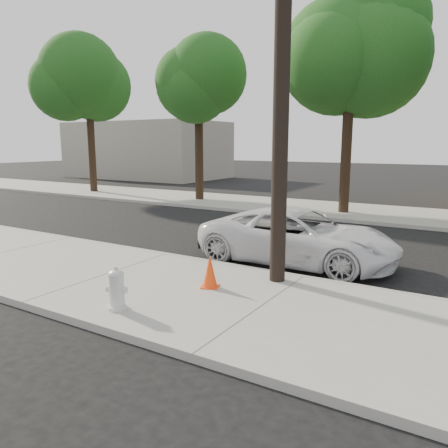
{
  "coord_description": "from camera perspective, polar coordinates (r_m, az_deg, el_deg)",
  "views": [
    {
      "loc": [
        7.44,
        -11.26,
        3.15
      ],
      "look_at": [
        1.42,
        -1.39,
        1.0
      ],
      "focal_mm": 35.0,
      "sensor_mm": 36.0,
      "label": 1
    }
  ],
  "objects": [
    {
      "name": "near_sidewalk",
      "position": [
        10.64,
        -14.94,
        -6.63
      ],
      "size": [
        90.0,
        4.4,
        0.15
      ],
      "primitive_type": "cube",
      "color": "gray",
      "rests_on": "ground"
    },
    {
      "name": "curb_near",
      "position": [
        12.19,
        -7.46,
        -4.16
      ],
      "size": [
        90.0,
        0.12,
        0.16
      ],
      "primitive_type": "cube",
      "color": "#9E9B93",
      "rests_on": "ground"
    },
    {
      "name": "traffic_cone",
      "position": [
        9.23,
        -1.85,
        -6.23
      ],
      "size": [
        0.46,
        0.46,
        0.7
      ],
      "rotation": [
        0.0,
        0.0,
        0.37
      ],
      "color": "#FF420D",
      "rests_on": "near_sidewalk"
    },
    {
      "name": "utility_pole",
      "position": [
        9.51,
        7.59,
        19.82
      ],
      "size": [
        1.4,
        0.34,
        9.0
      ],
      "color": "black",
      "rests_on": "near_sidewalk"
    },
    {
      "name": "tree_a",
      "position": [
        28.77,
        -17.26,
        16.83
      ],
      "size": [
        4.65,
        4.5,
        9.0
      ],
      "color": "black",
      "rests_on": "far_sidewalk"
    },
    {
      "name": "far_sidewalk",
      "position": [
        21.33,
        10.67,
        2.06
      ],
      "size": [
        90.0,
        5.0,
        0.15
      ],
      "primitive_type": "cube",
      "color": "gray",
      "rests_on": "ground"
    },
    {
      "name": "building_far",
      "position": [
        41.6,
        -10.01,
        9.48
      ],
      "size": [
        14.0,
        8.0,
        5.0
      ],
      "primitive_type": "cube",
      "color": "gray",
      "rests_on": "ground"
    },
    {
      "name": "fire_hydrant",
      "position": [
        8.28,
        -13.83,
        -8.37
      ],
      "size": [
        0.41,
        0.36,
        0.75
      ],
      "rotation": [
        0.0,
        0.0,
        0.32
      ],
      "color": "silver",
      "rests_on": "near_sidewalk"
    },
    {
      "name": "police_cruiser",
      "position": [
        11.66,
        9.66,
        -1.64
      ],
      "size": [
        5.22,
        2.45,
        1.44
      ],
      "primitive_type": "imported",
      "rotation": [
        0.0,
        0.0,
        1.58
      ],
      "color": "silver",
      "rests_on": "ground"
    },
    {
      "name": "tree_c",
      "position": [
        19.96,
        16.8,
        20.96
      ],
      "size": [
        4.96,
        4.8,
        9.55
      ],
      "color": "black",
      "rests_on": "far_sidewalk"
    },
    {
      "name": "ground",
      "position": [
        13.86,
        -2.0,
        -2.61
      ],
      "size": [
        120.0,
        120.0,
        0.0
      ],
      "primitive_type": "plane",
      "color": "black",
      "rests_on": "ground"
    },
    {
      "name": "tree_b",
      "position": [
        23.62,
        -3.17,
        17.82
      ],
      "size": [
        4.34,
        4.2,
        8.45
      ],
      "color": "black",
      "rests_on": "far_sidewalk"
    }
  ]
}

